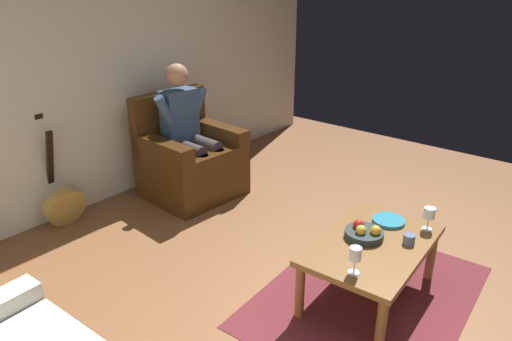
{
  "coord_description": "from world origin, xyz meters",
  "views": [
    {
      "loc": [
        2.54,
        1.09,
        2.04
      ],
      "look_at": [
        -0.12,
        -1.09,
        0.58
      ],
      "focal_mm": 32.78,
      "sensor_mm": 36.0,
      "label": 1
    }
  ],
  "objects_px": {
    "person_seated": "(188,128)",
    "coffee_table": "(372,250)",
    "fruit_bowl": "(364,233)",
    "wine_glass_near": "(429,214)",
    "armchair": "(190,161)",
    "decorative_dish": "(389,221)",
    "guitar": "(64,202)",
    "candle_jar": "(409,239)",
    "wine_glass_far": "(355,255)"
  },
  "relations": [
    {
      "from": "person_seated",
      "to": "coffee_table",
      "type": "relative_size",
      "value": 1.24
    },
    {
      "from": "person_seated",
      "to": "fruit_bowl",
      "type": "distance_m",
      "value": 2.08
    },
    {
      "from": "person_seated",
      "to": "wine_glass_near",
      "type": "bearing_deg",
      "value": 94.41
    },
    {
      "from": "armchair",
      "to": "coffee_table",
      "type": "xyz_separation_m",
      "value": [
        0.37,
        2.12,
        0.03
      ]
    },
    {
      "from": "coffee_table",
      "to": "decorative_dish",
      "type": "xyz_separation_m",
      "value": [
        -0.32,
        -0.04,
        0.07
      ]
    },
    {
      "from": "guitar",
      "to": "wine_glass_near",
      "type": "bearing_deg",
      "value": 112.95
    },
    {
      "from": "guitar",
      "to": "wine_glass_near",
      "type": "distance_m",
      "value": 2.97
    },
    {
      "from": "armchair",
      "to": "wine_glass_near",
      "type": "xyz_separation_m",
      "value": [
        -0.02,
        2.33,
        0.2
      ]
    },
    {
      "from": "wine_glass_near",
      "to": "fruit_bowl",
      "type": "xyz_separation_m",
      "value": [
        0.37,
        -0.28,
        -0.08
      ]
    },
    {
      "from": "guitar",
      "to": "coffee_table",
      "type": "bearing_deg",
      "value": 106.89
    },
    {
      "from": "coffee_table",
      "to": "candle_jar",
      "type": "distance_m",
      "value": 0.25
    },
    {
      "from": "person_seated",
      "to": "decorative_dish",
      "type": "xyz_separation_m",
      "value": [
        0.05,
        2.08,
        -0.25
      ]
    },
    {
      "from": "wine_glass_far",
      "to": "decorative_dish",
      "type": "height_order",
      "value": "wine_glass_far"
    },
    {
      "from": "wine_glass_far",
      "to": "decorative_dish",
      "type": "distance_m",
      "value": 0.71
    },
    {
      "from": "coffee_table",
      "to": "candle_jar",
      "type": "bearing_deg",
      "value": 125.67
    },
    {
      "from": "armchair",
      "to": "fruit_bowl",
      "type": "xyz_separation_m",
      "value": [
        0.35,
        2.05,
        0.12
      ]
    },
    {
      "from": "wine_glass_near",
      "to": "person_seated",
      "type": "bearing_deg",
      "value": -89.46
    },
    {
      "from": "armchair",
      "to": "person_seated",
      "type": "bearing_deg",
      "value": 90.0
    },
    {
      "from": "person_seated",
      "to": "wine_glass_far",
      "type": "bearing_deg",
      "value": 74.92
    },
    {
      "from": "fruit_bowl",
      "to": "candle_jar",
      "type": "height_order",
      "value": "fruit_bowl"
    },
    {
      "from": "coffee_table",
      "to": "decorative_dish",
      "type": "height_order",
      "value": "decorative_dish"
    },
    {
      "from": "wine_glass_near",
      "to": "decorative_dish",
      "type": "xyz_separation_m",
      "value": [
        0.07,
        -0.25,
        -0.1
      ]
    },
    {
      "from": "person_seated",
      "to": "wine_glass_far",
      "type": "xyz_separation_m",
      "value": [
        0.75,
        2.18,
        -0.14
      ]
    },
    {
      "from": "armchair",
      "to": "coffee_table",
      "type": "height_order",
      "value": "armchair"
    },
    {
      "from": "guitar",
      "to": "fruit_bowl",
      "type": "height_order",
      "value": "guitar"
    },
    {
      "from": "wine_glass_near",
      "to": "wine_glass_far",
      "type": "height_order",
      "value": "wine_glass_far"
    },
    {
      "from": "wine_glass_near",
      "to": "fruit_bowl",
      "type": "relative_size",
      "value": 0.64
    },
    {
      "from": "armchair",
      "to": "decorative_dish",
      "type": "height_order",
      "value": "armchair"
    },
    {
      "from": "armchair",
      "to": "fruit_bowl",
      "type": "distance_m",
      "value": 2.08
    },
    {
      "from": "person_seated",
      "to": "wine_glass_near",
      "type": "xyz_separation_m",
      "value": [
        -0.02,
        2.32,
        -0.15
      ]
    },
    {
      "from": "coffee_table",
      "to": "wine_glass_far",
      "type": "bearing_deg",
      "value": 9.86
    },
    {
      "from": "guitar",
      "to": "decorative_dish",
      "type": "relative_size",
      "value": 4.35
    },
    {
      "from": "wine_glass_far",
      "to": "fruit_bowl",
      "type": "height_order",
      "value": "wine_glass_far"
    },
    {
      "from": "wine_glass_near",
      "to": "guitar",
      "type": "bearing_deg",
      "value": -67.05
    },
    {
      "from": "person_seated",
      "to": "candle_jar",
      "type": "bearing_deg",
      "value": 88.04
    },
    {
      "from": "person_seated",
      "to": "wine_glass_far",
      "type": "relative_size",
      "value": 7.43
    },
    {
      "from": "coffee_table",
      "to": "armchair",
      "type": "bearing_deg",
      "value": -99.83
    },
    {
      "from": "fruit_bowl",
      "to": "wine_glass_near",
      "type": "bearing_deg",
      "value": 142.83
    },
    {
      "from": "wine_glass_near",
      "to": "fruit_bowl",
      "type": "height_order",
      "value": "wine_glass_near"
    },
    {
      "from": "coffee_table",
      "to": "fruit_bowl",
      "type": "distance_m",
      "value": 0.12
    },
    {
      "from": "coffee_table",
      "to": "decorative_dish",
      "type": "distance_m",
      "value": 0.33
    },
    {
      "from": "decorative_dish",
      "to": "wine_glass_far",
      "type": "bearing_deg",
      "value": 8.36
    },
    {
      "from": "armchair",
      "to": "decorative_dish",
      "type": "distance_m",
      "value": 2.09
    },
    {
      "from": "guitar",
      "to": "wine_glass_far",
      "type": "xyz_separation_m",
      "value": [
        -0.38,
        2.57,
        0.33
      ]
    },
    {
      "from": "armchair",
      "to": "coffee_table",
      "type": "distance_m",
      "value": 2.16
    },
    {
      "from": "guitar",
      "to": "fruit_bowl",
      "type": "xyz_separation_m",
      "value": [
        -0.78,
        2.44,
        0.24
      ]
    },
    {
      "from": "person_seated",
      "to": "fruit_bowl",
      "type": "xyz_separation_m",
      "value": [
        0.35,
        2.04,
        -0.23
      ]
    },
    {
      "from": "wine_glass_near",
      "to": "fruit_bowl",
      "type": "distance_m",
      "value": 0.47
    },
    {
      "from": "guitar",
      "to": "wine_glass_far",
      "type": "bearing_deg",
      "value": 98.42
    },
    {
      "from": "guitar",
      "to": "fruit_bowl",
      "type": "bearing_deg",
      "value": 107.72
    }
  ]
}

